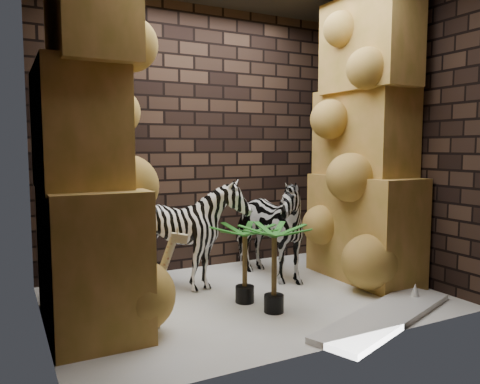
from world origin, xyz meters
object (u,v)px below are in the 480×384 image
palm_front (245,263)px  palm_back (274,268)px  zebra_right (264,220)px  giraffe_toy (144,278)px  surfboard (386,316)px  zebra_left (189,239)px

palm_front → palm_back: palm_back is taller
zebra_right → palm_front: size_ratio=1.76×
zebra_right → giraffe_toy: 1.72m
palm_front → surfboard: 1.27m
palm_front → zebra_right: bearing=47.0°
zebra_right → zebra_left: size_ratio=1.15×
zebra_right → surfboard: (0.28, -1.49, -0.61)m
zebra_right → zebra_left: (-0.86, 0.01, -0.13)m
surfboard → zebra_right: bearing=80.8°
giraffe_toy → palm_front: 0.99m
zebra_right → palm_back: size_ratio=1.67×
zebra_right → zebra_left: bearing=170.3°
palm_back → surfboard: size_ratio=0.45×
palm_front → palm_back: (0.10, -0.34, 0.02)m
palm_front → surfboard: size_ratio=0.43×
zebra_left → giraffe_toy: (-0.67, -0.77, -0.10)m
zebra_right → palm_back: (-0.45, -0.93, -0.26)m
zebra_left → giraffe_toy: zebra_left is taller
zebra_left → palm_front: 0.69m
giraffe_toy → surfboard: giraffe_toy is taller
giraffe_toy → palm_back: (1.08, -0.17, -0.02)m
zebra_left → giraffe_toy: 1.02m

